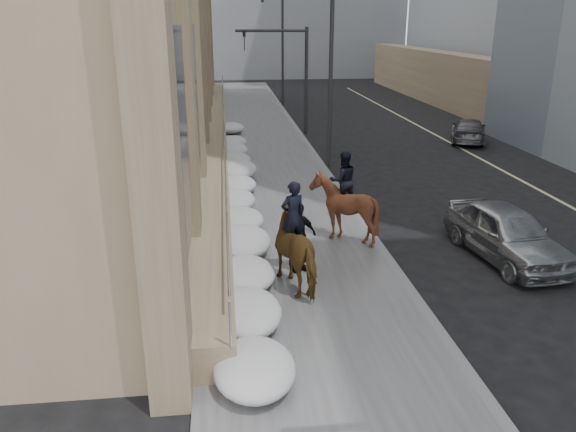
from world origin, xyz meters
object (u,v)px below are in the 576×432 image
object	(u,v)px
mounted_horse_left	(301,246)
pedestrian	(298,237)
car_grey	(469,130)
car_silver	(506,233)
mounted_horse_right	(343,204)

from	to	relation	value
mounted_horse_left	pedestrian	size ratio (longest dim) A/B	1.41
car_grey	mounted_horse_left	bearing A→B (deg)	78.35
car_silver	car_grey	bearing A→B (deg)	63.35
mounted_horse_right	pedestrian	bearing A→B (deg)	42.57
mounted_horse_left	pedestrian	bearing A→B (deg)	-112.47
mounted_horse_left	car_silver	world-z (taller)	mounted_horse_left
mounted_horse_left	car_silver	size ratio (longest dim) A/B	0.59
mounted_horse_left	mounted_horse_right	bearing A→B (deg)	-139.76
pedestrian	car_silver	bearing A→B (deg)	-19.20
car_silver	car_grey	size ratio (longest dim) A/B	1.03
mounted_horse_left	car_grey	world-z (taller)	mounted_horse_left
mounted_horse_right	pedestrian	distance (m)	2.60
car_grey	car_silver	bearing A→B (deg)	92.98
car_silver	mounted_horse_left	bearing A→B (deg)	-174.63
mounted_horse_left	car_silver	xyz separation A→B (m)	(5.95, 1.27, -0.39)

